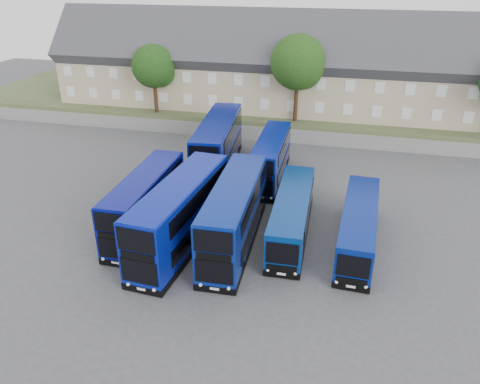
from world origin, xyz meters
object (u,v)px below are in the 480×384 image
object	(u,v)px
dd_front_left	(145,204)
dd_front_mid	(181,216)
tree_west	(155,68)
tree_mid	(299,64)
coach_east_a	(292,216)

from	to	relation	value
dd_front_left	dd_front_mid	distance (m)	3.60
tree_west	tree_mid	distance (m)	16.04
tree_west	tree_mid	bearing A→B (deg)	1.79
dd_front_mid	tree_west	bearing A→B (deg)	120.47
dd_front_left	dd_front_mid	bearing A→B (deg)	-25.89
dd_front_mid	tree_west	xyz separation A→B (m)	(-11.28, 23.22, 4.78)
dd_front_mid	tree_mid	bearing A→B (deg)	83.31
coach_east_a	tree_west	xyz separation A→B (m)	(-18.42, 20.06, 5.57)
dd_front_mid	tree_mid	size ratio (longest dim) A/B	1.28
dd_front_left	dd_front_mid	world-z (taller)	dd_front_mid
dd_front_mid	coach_east_a	world-z (taller)	dd_front_mid
tree_mid	dd_front_left	bearing A→B (deg)	-109.76
dd_front_mid	tree_mid	distance (m)	24.87
dd_front_mid	coach_east_a	distance (m)	7.84
coach_east_a	dd_front_mid	bearing A→B (deg)	-157.84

